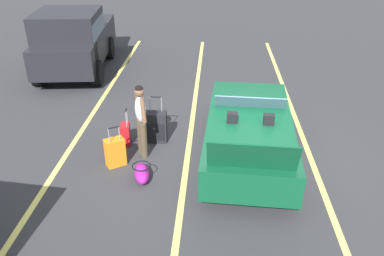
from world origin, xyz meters
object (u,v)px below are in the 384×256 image
(convertible_car, at_px, (249,129))
(duffel_bag, at_px, (142,173))
(suitcase_medium_bright, at_px, (115,152))
(parked_pickup_truck_near, at_px, (74,39))
(suitcase_large_black, at_px, (156,127))
(traveler_person, at_px, (141,117))
(suitcase_small_carryon, at_px, (126,134))

(convertible_car, xyz_separation_m, duffel_bag, (-1.19, 2.17, -0.43))
(suitcase_medium_bright, xyz_separation_m, parked_pickup_truck_near, (5.67, 2.65, 0.79))
(suitcase_large_black, bearing_deg, duffel_bag, -4.35)
(traveler_person, height_order, parked_pickup_truck_near, parked_pickup_truck_near)
(traveler_person, bearing_deg, duffel_bag, -109.30)
(suitcase_medium_bright, bearing_deg, duffel_bag, -160.77)
(traveler_person, bearing_deg, suitcase_small_carryon, 108.46)
(convertible_car, relative_size, duffel_bag, 6.13)
(suitcase_medium_bright, height_order, suitcase_small_carryon, suitcase_medium_bright)
(traveler_person, xyz_separation_m, parked_pickup_truck_near, (5.24, 3.16, 0.18))
(duffel_bag, bearing_deg, traveler_person, 8.19)
(suitcase_small_carryon, height_order, parked_pickup_truck_near, parked_pickup_truck_near)
(suitcase_large_black, xyz_separation_m, traveler_person, (-0.63, 0.21, 0.56))
(suitcase_large_black, relative_size, suitcase_medium_bright, 1.18)
(convertible_car, distance_m, suitcase_small_carryon, 2.81)
(suitcase_medium_bright, distance_m, traveler_person, 0.91)
(suitcase_large_black, distance_m, suitcase_medium_bright, 1.28)
(suitcase_large_black, xyz_separation_m, duffel_bag, (-1.56, 0.08, -0.21))
(suitcase_large_black, height_order, parked_pickup_truck_near, parked_pickup_truck_near)
(duffel_bag, distance_m, traveler_person, 1.22)
(convertible_car, xyz_separation_m, suitcase_medium_bright, (-0.68, 2.82, -0.28))
(suitcase_small_carryon, xyz_separation_m, duffel_bag, (-1.40, -0.61, -0.10))
(convertible_car, height_order, suitcase_large_black, convertible_car)
(suitcase_large_black, bearing_deg, suitcase_medium_bright, -35.90)
(convertible_car, relative_size, traveler_person, 2.58)
(convertible_car, bearing_deg, duffel_bag, 121.93)
(convertible_car, height_order, parked_pickup_truck_near, parked_pickup_truck_near)
(suitcase_medium_bright, bearing_deg, suitcase_small_carryon, -34.71)
(suitcase_small_carryon, distance_m, duffel_bag, 1.53)
(convertible_car, xyz_separation_m, parked_pickup_truck_near, (4.99, 5.47, 0.51))
(convertible_car, distance_m, suitcase_medium_bright, 2.91)
(convertible_car, relative_size, suitcase_large_black, 3.83)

